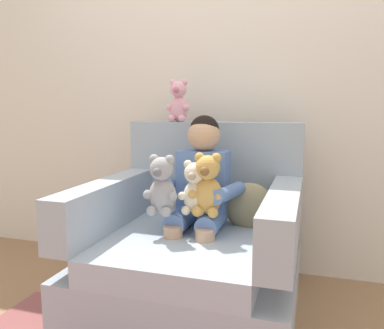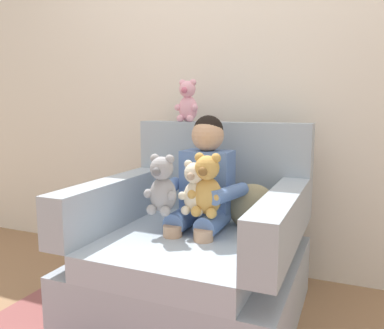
% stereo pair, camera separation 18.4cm
% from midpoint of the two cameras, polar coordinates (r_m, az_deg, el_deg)
% --- Properties ---
extents(ground_plane, '(8.00, 8.00, 0.00)m').
position_cam_midpoint_polar(ground_plane, '(2.15, 2.84, -21.03)').
color(ground_plane, '#936D4C').
extents(back_wall, '(6.00, 0.10, 2.60)m').
position_cam_midpoint_polar(back_wall, '(2.58, 8.76, 13.69)').
color(back_wall, silver).
rests_on(back_wall, ground).
extents(armchair, '(1.03, 1.02, 0.97)m').
position_cam_midpoint_polar(armchair, '(2.06, 3.33, -12.90)').
color(armchair, '#9EADBC').
rests_on(armchair, ground).
extents(seated_child, '(0.45, 0.39, 0.82)m').
position_cam_midpoint_polar(seated_child, '(2.00, 4.24, -3.41)').
color(seated_child, '#597AB7').
rests_on(seated_child, armchair).
extents(plush_honey, '(0.18, 0.15, 0.30)m').
position_cam_midpoint_polar(plush_honey, '(1.84, 5.12, -3.27)').
color(plush_honey, gold).
rests_on(plush_honey, armchair).
extents(plush_cream, '(0.16, 0.13, 0.26)m').
position_cam_midpoint_polar(plush_cream, '(1.87, 3.26, -3.64)').
color(plush_cream, silver).
rests_on(plush_cream, armchair).
extents(plush_grey, '(0.17, 0.14, 0.29)m').
position_cam_midpoint_polar(plush_grey, '(1.87, -1.59, -3.20)').
color(plush_grey, '#9E9EA3').
rests_on(plush_grey, armchair).
extents(plush_pink_on_backrest, '(0.15, 0.12, 0.25)m').
position_cam_midpoint_polar(plush_pink_on_backrest, '(2.36, 1.62, 9.16)').
color(plush_pink_on_backrest, '#EAA8BC').
rests_on(plush_pink_on_backrest, armchair).
extents(throw_pillow, '(0.26, 0.13, 0.26)m').
position_cam_midpoint_polar(throw_pillow, '(2.06, 11.53, -6.38)').
color(throw_pillow, '#998C66').
rests_on(throw_pillow, armchair).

